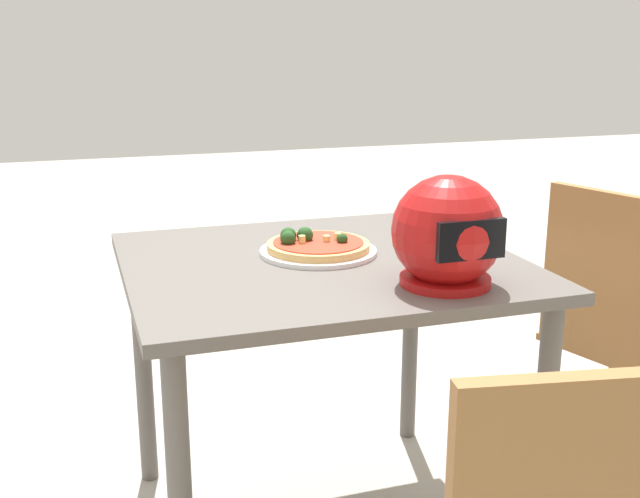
{
  "coord_description": "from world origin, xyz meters",
  "views": [
    {
      "loc": [
        0.59,
        1.79,
        1.3
      ],
      "look_at": [
        -0.0,
        -0.03,
        0.77
      ],
      "focal_mm": 44.02,
      "sensor_mm": 36.0,
      "label": 1
    }
  ],
  "objects_px": {
    "pizza": "(315,244)",
    "chair_side": "(620,327)",
    "dining_table": "(322,297)",
    "motorcycle_helmet": "(447,233)"
  },
  "relations": [
    {
      "from": "pizza",
      "to": "chair_side",
      "type": "relative_size",
      "value": 0.29
    },
    {
      "from": "dining_table",
      "to": "chair_side",
      "type": "relative_size",
      "value": 1.08
    },
    {
      "from": "chair_side",
      "to": "pizza",
      "type": "bearing_deg",
      "value": -9.94
    },
    {
      "from": "motorcycle_helmet",
      "to": "chair_side",
      "type": "relative_size",
      "value": 0.28
    },
    {
      "from": "pizza",
      "to": "chair_side",
      "type": "bearing_deg",
      "value": 170.06
    },
    {
      "from": "dining_table",
      "to": "motorcycle_helmet",
      "type": "distance_m",
      "value": 0.41
    },
    {
      "from": "pizza",
      "to": "chair_side",
      "type": "height_order",
      "value": "chair_side"
    },
    {
      "from": "motorcycle_helmet",
      "to": "chair_side",
      "type": "xyz_separation_m",
      "value": [
        -0.65,
        -0.19,
        -0.36
      ]
    },
    {
      "from": "dining_table",
      "to": "chair_side",
      "type": "bearing_deg",
      "value": 173.64
    },
    {
      "from": "motorcycle_helmet",
      "to": "chair_side",
      "type": "distance_m",
      "value": 0.77
    }
  ]
}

